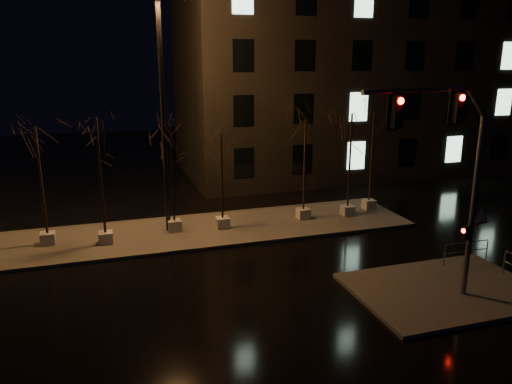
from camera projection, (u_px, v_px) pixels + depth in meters
name	position (u px, v px, depth m)	size (l,w,h in m)	color
ground	(232.00, 280.00, 20.14)	(90.00, 90.00, 0.00)	black
median	(202.00, 230.00, 25.64)	(22.00, 5.00, 0.15)	#4C4844
sidewalk_corner	(445.00, 290.00, 19.08)	(7.00, 5.00, 0.15)	#4C4844
building	(345.00, 73.00, 38.83)	(25.00, 12.00, 15.00)	black
tree_0	(38.00, 154.00, 22.49)	(1.80, 1.80, 5.70)	beige
tree_1	(98.00, 147.00, 22.50)	(1.80, 1.80, 6.09)	beige
tree_2	(171.00, 149.00, 24.33)	(1.80, 1.80, 5.53)	beige
tree_3	(221.00, 155.00, 24.85)	(1.80, 1.80, 5.07)	beige
tree_4	(305.00, 142.00, 26.26)	(1.80, 1.80, 5.55)	beige
tree_5	(351.00, 137.00, 26.77)	(1.80, 1.80, 5.82)	beige
tree_6	(373.00, 135.00, 27.94)	(1.80, 1.80, 5.74)	beige
traffic_signal_mast	(454.00, 166.00, 16.76)	(6.17, 1.19, 7.63)	#5C5E64
streetlight_main	(162.00, 99.00, 23.76)	(2.85, 0.93, 11.44)	black
guard_rail_a	(466.00, 249.00, 21.24)	(2.21, 0.07, 0.95)	#5C5E64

